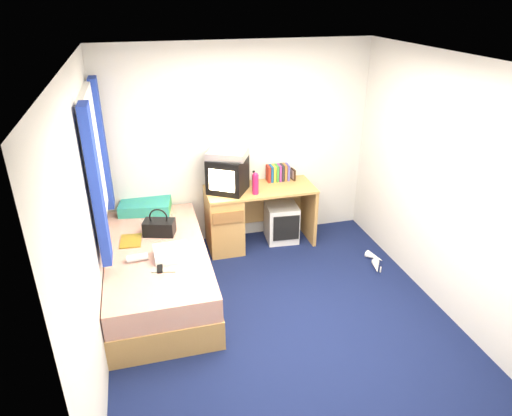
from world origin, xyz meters
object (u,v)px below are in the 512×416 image
object	(u,v)px
crt_tv	(228,175)
white_heels	(376,262)
desk	(238,216)
colour_swatch_fan	(164,271)
bed	(159,271)
pink_water_bottle	(255,184)
vcr	(227,155)
aerosol_can	(254,180)
storage_cube	(281,222)
towel	(170,253)
pillow	(145,206)
handbag	(159,227)
water_bottle	(137,258)
magazine	(131,241)
picture_frame	(293,174)
remote_control	(160,268)

from	to	relation	value
crt_tv	white_heels	distance (m)	1.99
desk	colour_swatch_fan	world-z (taller)	desk
bed	pink_water_bottle	bearing A→B (deg)	26.87
bed	vcr	size ratio (longest dim) A/B	4.57
aerosol_can	bed	bearing A→B (deg)	-146.41
storage_cube	towel	xyz separation A→B (m)	(-1.45, -0.99, 0.35)
pillow	crt_tv	world-z (taller)	crt_tv
pillow	handbag	size ratio (longest dim) A/B	1.60
crt_tv	water_bottle	distance (m)	1.49
desk	magazine	world-z (taller)	desk
pillow	towel	size ratio (longest dim) A/B	1.87
bed	magazine	bearing A→B (deg)	139.17
pillow	storage_cube	bearing A→B (deg)	-4.28
vcr	aerosol_can	xyz separation A→B (m)	(0.32, 0.04, -0.36)
aerosol_can	colour_swatch_fan	xyz separation A→B (m)	(-1.18, -1.24, -0.29)
pink_water_bottle	towel	distance (m)	1.36
pillow	desk	size ratio (longest dim) A/B	0.44
water_bottle	colour_swatch_fan	size ratio (longest dim) A/B	0.91
magazine	bed	bearing A→B (deg)	-40.83
storage_cube	magazine	bearing A→B (deg)	-158.30
pillow	pink_water_bottle	xyz separation A→B (m)	(1.25, -0.30, 0.26)
vcr	water_bottle	size ratio (longest dim) A/B	2.19
storage_cube	crt_tv	bearing A→B (deg)	-174.42
picture_frame	white_heels	size ratio (longest dim) A/B	0.32
crt_tv	aerosol_can	size ratio (longest dim) A/B	3.02
desk	white_heels	bearing A→B (deg)	-30.58
desk	handbag	bearing A→B (deg)	-153.67
handbag	pillow	bearing A→B (deg)	118.54
pillow	vcr	size ratio (longest dim) A/B	1.31
storage_cube	pink_water_bottle	bearing A→B (deg)	-151.02
pink_water_bottle	bed	bearing A→B (deg)	-153.13
picture_frame	handbag	bearing A→B (deg)	-164.58
pink_water_bottle	remote_control	world-z (taller)	pink_water_bottle
handbag	storage_cube	bearing A→B (deg)	35.11
magazine	white_heels	bearing A→B (deg)	-6.24
crt_tv	magazine	bearing A→B (deg)	-122.03
pink_water_bottle	water_bottle	world-z (taller)	pink_water_bottle
pink_water_bottle	handbag	distance (m)	1.19
water_bottle	storage_cube	bearing A→B (deg)	28.76
towel	white_heels	size ratio (longest dim) A/B	0.71
vcr	white_heels	world-z (taller)	vcr
crt_tv	pink_water_bottle	world-z (taller)	crt_tv
pink_water_bottle	water_bottle	size ratio (longest dim) A/B	1.16
pink_water_bottle	vcr	bearing A→B (deg)	150.07
towel	remote_control	world-z (taller)	towel
bed	picture_frame	distance (m)	2.05
bed	pink_water_bottle	size ratio (longest dim) A/B	8.64
desk	remote_control	size ratio (longest dim) A/B	8.12
bed	water_bottle	bearing A→B (deg)	-134.89
bed	remote_control	world-z (taller)	remote_control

